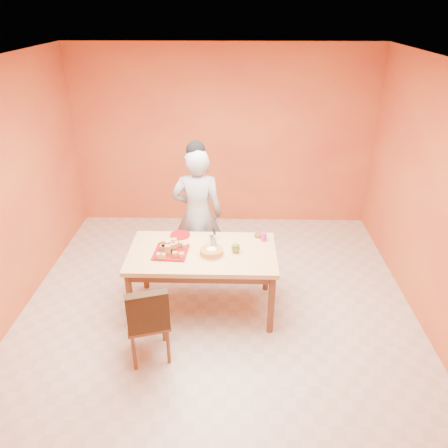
{
  "coord_description": "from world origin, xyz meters",
  "views": [
    {
      "loc": [
        0.18,
        -3.9,
        3.19
      ],
      "look_at": [
        0.07,
        0.3,
        1.03
      ],
      "focal_mm": 35.0,
      "sensor_mm": 36.0,
      "label": 1
    }
  ],
  "objects_px": {
    "dining_chair": "(147,319)",
    "egg_ornament": "(236,248)",
    "dining_table": "(203,259)",
    "person": "(198,215)",
    "checker_tin": "(259,235)",
    "magenta_glass": "(264,237)",
    "pastry_platter": "(171,252)",
    "red_dinner_plate": "(180,235)",
    "sponge_cake": "(212,252)"
  },
  "relations": [
    {
      "from": "dining_chair",
      "to": "egg_ornament",
      "type": "bearing_deg",
      "value": 25.57
    },
    {
      "from": "dining_table",
      "to": "person",
      "type": "relative_size",
      "value": 0.94
    },
    {
      "from": "dining_table",
      "to": "checker_tin",
      "type": "height_order",
      "value": "checker_tin"
    },
    {
      "from": "person",
      "to": "checker_tin",
      "type": "xyz_separation_m",
      "value": [
        0.74,
        -0.37,
        -0.08
      ]
    },
    {
      "from": "magenta_glass",
      "to": "checker_tin",
      "type": "height_order",
      "value": "magenta_glass"
    },
    {
      "from": "person",
      "to": "magenta_glass",
      "type": "bearing_deg",
      "value": 148.39
    },
    {
      "from": "dining_table",
      "to": "pastry_platter",
      "type": "relative_size",
      "value": 4.52
    },
    {
      "from": "person",
      "to": "red_dinner_plate",
      "type": "bearing_deg",
      "value": 63.27
    },
    {
      "from": "dining_chair",
      "to": "pastry_platter",
      "type": "distance_m",
      "value": 0.82
    },
    {
      "from": "red_dinner_plate",
      "to": "magenta_glass",
      "type": "relative_size",
      "value": 2.53
    },
    {
      "from": "dining_chair",
      "to": "sponge_cake",
      "type": "bearing_deg",
      "value": 33.83
    },
    {
      "from": "sponge_cake",
      "to": "checker_tin",
      "type": "xyz_separation_m",
      "value": [
        0.53,
        0.42,
        -0.02
      ]
    },
    {
      "from": "person",
      "to": "sponge_cake",
      "type": "xyz_separation_m",
      "value": [
        0.21,
        -0.79,
        -0.05
      ]
    },
    {
      "from": "pastry_platter",
      "to": "magenta_glass",
      "type": "distance_m",
      "value": 1.06
    },
    {
      "from": "dining_table",
      "to": "dining_chair",
      "type": "height_order",
      "value": "dining_chair"
    },
    {
      "from": "pastry_platter",
      "to": "sponge_cake",
      "type": "distance_m",
      "value": 0.44
    },
    {
      "from": "sponge_cake",
      "to": "dining_table",
      "type": "bearing_deg",
      "value": 146.32
    },
    {
      "from": "dining_chair",
      "to": "red_dinner_plate",
      "type": "xyz_separation_m",
      "value": [
        0.2,
        1.13,
        0.31
      ]
    },
    {
      "from": "pastry_platter",
      "to": "checker_tin",
      "type": "height_order",
      "value": "checker_tin"
    },
    {
      "from": "person",
      "to": "sponge_cake",
      "type": "relative_size",
      "value": 6.82
    },
    {
      "from": "pastry_platter",
      "to": "checker_tin",
      "type": "bearing_deg",
      "value": 22.13
    },
    {
      "from": "dining_chair",
      "to": "magenta_glass",
      "type": "relative_size",
      "value": 9.65
    },
    {
      "from": "dining_table",
      "to": "sponge_cake",
      "type": "height_order",
      "value": "sponge_cake"
    },
    {
      "from": "person",
      "to": "pastry_platter",
      "type": "height_order",
      "value": "person"
    },
    {
      "from": "dining_chair",
      "to": "red_dinner_plate",
      "type": "relative_size",
      "value": 3.81
    },
    {
      "from": "sponge_cake",
      "to": "magenta_glass",
      "type": "distance_m",
      "value": 0.66
    },
    {
      "from": "pastry_platter",
      "to": "egg_ornament",
      "type": "bearing_deg",
      "value": 2.22
    },
    {
      "from": "dining_table",
      "to": "person",
      "type": "bearing_deg",
      "value": 98.41
    },
    {
      "from": "sponge_cake",
      "to": "pastry_platter",
      "type": "bearing_deg",
      "value": 176.49
    },
    {
      "from": "checker_tin",
      "to": "magenta_glass",
      "type": "bearing_deg",
      "value": -60.76
    },
    {
      "from": "dining_table",
      "to": "red_dinner_plate",
      "type": "distance_m",
      "value": 0.46
    },
    {
      "from": "dining_table",
      "to": "dining_chair",
      "type": "xyz_separation_m",
      "value": [
        -0.48,
        -0.78,
        -0.21
      ]
    },
    {
      "from": "pastry_platter",
      "to": "red_dinner_plate",
      "type": "height_order",
      "value": "pastry_platter"
    },
    {
      "from": "pastry_platter",
      "to": "egg_ornament",
      "type": "xyz_separation_m",
      "value": [
        0.7,
        0.03,
        0.05
      ]
    },
    {
      "from": "pastry_platter",
      "to": "sponge_cake",
      "type": "xyz_separation_m",
      "value": [
        0.44,
        -0.03,
        0.03
      ]
    },
    {
      "from": "person",
      "to": "sponge_cake",
      "type": "bearing_deg",
      "value": 103.64
    },
    {
      "from": "pastry_platter",
      "to": "red_dinner_plate",
      "type": "xyz_separation_m",
      "value": [
        0.05,
        0.39,
        -0.0
      ]
    },
    {
      "from": "dining_table",
      "to": "sponge_cake",
      "type": "xyz_separation_m",
      "value": [
        0.1,
        -0.07,
        0.13
      ]
    },
    {
      "from": "egg_ornament",
      "to": "magenta_glass",
      "type": "height_order",
      "value": "egg_ornament"
    },
    {
      "from": "dining_chair",
      "to": "checker_tin",
      "type": "relative_size",
      "value": 8.39
    },
    {
      "from": "dining_table",
      "to": "red_dinner_plate",
      "type": "bearing_deg",
      "value": 128.8
    },
    {
      "from": "pastry_platter",
      "to": "magenta_glass",
      "type": "xyz_separation_m",
      "value": [
        1.02,
        0.3,
        0.04
      ]
    },
    {
      "from": "dining_table",
      "to": "red_dinner_plate",
      "type": "xyz_separation_m",
      "value": [
        -0.28,
        0.35,
        0.1
      ]
    },
    {
      "from": "person",
      "to": "sponge_cake",
      "type": "height_order",
      "value": "person"
    },
    {
      "from": "red_dinner_plate",
      "to": "sponge_cake",
      "type": "xyz_separation_m",
      "value": [
        0.39,
        -0.42,
        0.03
      ]
    },
    {
      "from": "person",
      "to": "magenta_glass",
      "type": "height_order",
      "value": "person"
    },
    {
      "from": "dining_chair",
      "to": "magenta_glass",
      "type": "xyz_separation_m",
      "value": [
        1.16,
        1.04,
        0.35
      ]
    },
    {
      "from": "egg_ornament",
      "to": "magenta_glass",
      "type": "distance_m",
      "value": 0.42
    },
    {
      "from": "egg_ornament",
      "to": "dining_chair",
      "type": "bearing_deg",
      "value": -159.74
    },
    {
      "from": "red_dinner_plate",
      "to": "checker_tin",
      "type": "distance_m",
      "value": 0.91
    }
  ]
}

